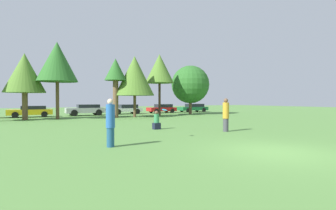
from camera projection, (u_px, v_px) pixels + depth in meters
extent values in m
plane|color=#54843D|center=(277.00, 152.00, 8.90)|extent=(120.00, 120.00, 0.00)
cylinder|color=navy|center=(110.00, 137.00, 9.87)|extent=(0.29, 0.29, 0.74)
cylinder|color=#2659A5|center=(110.00, 116.00, 9.85)|extent=(0.34, 0.34, 0.91)
sphere|color=beige|center=(110.00, 102.00, 9.84)|extent=(0.23, 0.23, 0.23)
cylinder|color=#3F3F47|center=(226.00, 125.00, 14.68)|extent=(0.30, 0.30, 0.75)
cylinder|color=#BF8C26|center=(226.00, 110.00, 14.66)|extent=(0.36, 0.36, 0.92)
sphere|color=brown|center=(226.00, 101.00, 14.65)|extent=(0.25, 0.25, 0.25)
cylinder|color=#19B2D8|center=(165.00, 110.00, 12.02)|extent=(0.25, 0.24, 0.12)
cube|color=#191E33|center=(157.00, 126.00, 15.83)|extent=(0.43, 0.36, 0.40)
cylinder|color=#337F4C|center=(157.00, 118.00, 15.82)|extent=(0.32, 0.32, 0.55)
sphere|color=brown|center=(157.00, 112.00, 15.81)|extent=(0.21, 0.21, 0.21)
cylinder|color=brown|center=(25.00, 106.00, 23.31)|extent=(0.48, 0.48, 2.49)
cone|color=#4C7528|center=(25.00, 73.00, 23.25)|extent=(3.59, 3.59, 3.59)
cylinder|color=brown|center=(57.00, 100.00, 24.08)|extent=(0.31, 0.31, 3.54)
cone|color=#286023|center=(57.00, 62.00, 24.01)|extent=(3.75, 3.75, 3.75)
cylinder|color=brown|center=(116.00, 99.00, 26.07)|extent=(0.55, 0.55, 3.81)
cone|color=#286023|center=(116.00, 69.00, 26.01)|extent=(2.24, 2.24, 2.24)
cylinder|color=brown|center=(135.00, 106.00, 27.00)|extent=(0.30, 0.30, 2.28)
cone|color=#4C7528|center=(135.00, 76.00, 26.93)|extent=(4.16, 4.16, 4.16)
cylinder|color=#473323|center=(160.00, 99.00, 29.52)|extent=(0.28, 0.28, 3.77)
cone|color=#4C7528|center=(160.00, 69.00, 29.45)|extent=(3.32, 3.32, 3.32)
cylinder|color=brown|center=(190.00, 105.00, 32.45)|extent=(0.38, 0.38, 2.46)
sphere|color=#286023|center=(190.00, 84.00, 32.40)|extent=(4.78, 4.78, 4.78)
cube|color=gold|center=(30.00, 112.00, 26.90)|extent=(4.32, 1.92, 0.56)
cube|color=black|center=(33.00, 108.00, 27.04)|extent=(2.40, 1.63, 0.37)
cylinder|color=black|center=(15.00, 115.00, 25.52)|extent=(0.63, 0.21, 0.62)
cylinder|color=black|center=(16.00, 114.00, 27.05)|extent=(0.63, 0.21, 0.62)
cylinder|color=black|center=(44.00, 114.00, 26.77)|extent=(0.63, 0.21, 0.62)
cylinder|color=black|center=(44.00, 113.00, 28.30)|extent=(0.63, 0.21, 0.62)
cube|color=#B2B2B7|center=(85.00, 110.00, 29.80)|extent=(4.43, 2.05, 0.58)
cube|color=black|center=(88.00, 106.00, 29.94)|extent=(2.46, 1.74, 0.39)
cylinder|color=black|center=(74.00, 113.00, 28.34)|extent=(0.73, 0.22, 0.72)
cylinder|color=black|center=(72.00, 112.00, 29.99)|extent=(0.73, 0.22, 0.72)
cylinder|color=black|center=(99.00, 112.00, 29.62)|extent=(0.73, 0.22, 0.72)
cylinder|color=black|center=(95.00, 112.00, 31.26)|extent=(0.73, 0.22, 0.72)
cube|color=silver|center=(126.00, 110.00, 32.99)|extent=(4.15, 2.03, 0.47)
cube|color=black|center=(128.00, 106.00, 33.12)|extent=(2.31, 1.73, 0.47)
cylinder|color=black|center=(118.00, 112.00, 31.58)|extent=(0.69, 0.19, 0.68)
cylinder|color=black|center=(114.00, 111.00, 33.21)|extent=(0.69, 0.19, 0.68)
cylinder|color=black|center=(137.00, 111.00, 32.77)|extent=(0.69, 0.19, 0.68)
cylinder|color=black|center=(132.00, 111.00, 34.41)|extent=(0.69, 0.19, 0.68)
cube|color=red|center=(162.00, 109.00, 35.74)|extent=(4.01, 1.93, 0.51)
cube|color=black|center=(163.00, 106.00, 35.87)|extent=(2.23, 1.64, 0.46)
cylinder|color=black|center=(156.00, 111.00, 34.39)|extent=(0.61, 0.19, 0.61)
cylinder|color=black|center=(151.00, 111.00, 35.94)|extent=(0.61, 0.19, 0.61)
cylinder|color=black|center=(172.00, 111.00, 35.55)|extent=(0.61, 0.19, 0.61)
cylinder|color=black|center=(166.00, 110.00, 37.10)|extent=(0.61, 0.19, 0.61)
cube|color=#196633|center=(193.00, 109.00, 38.52)|extent=(4.57, 2.02, 0.51)
cube|color=black|center=(195.00, 105.00, 38.67)|extent=(2.54, 1.71, 0.46)
cylinder|color=black|center=(188.00, 110.00, 37.06)|extent=(0.63, 0.20, 0.62)
cylinder|color=black|center=(182.00, 110.00, 38.67)|extent=(0.63, 0.20, 0.62)
cylinder|color=black|center=(204.00, 110.00, 38.38)|extent=(0.63, 0.20, 0.62)
cylinder|color=black|center=(197.00, 109.00, 39.98)|extent=(0.63, 0.20, 0.62)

